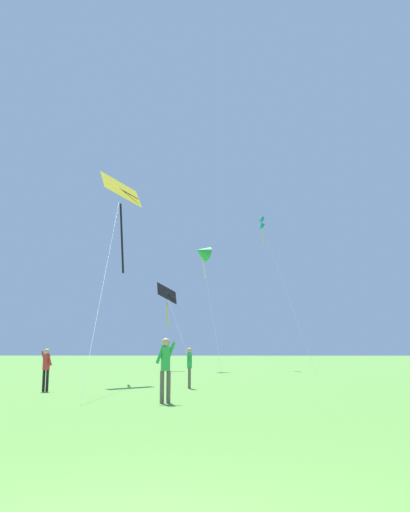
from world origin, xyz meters
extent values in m
cube|color=black|center=(-4.29, 38.86, 6.04)|extent=(1.62, 2.09, 1.82)
cylinder|color=#3F382D|center=(-4.29, 38.86, 6.04)|extent=(1.55, 0.34, 1.04)
cylinder|color=yellow|center=(-4.24, 38.79, 4.32)|extent=(0.22, 0.27, 2.06)
cylinder|color=silver|center=(-2.98, 35.53, 2.94)|extent=(2.63, 6.67, 5.89)
cube|color=teal|center=(3.60, 42.71, 12.95)|extent=(0.51, 0.51, 0.46)
cube|color=teal|center=(3.60, 42.71, 12.35)|extent=(0.51, 0.51, 0.46)
cylinder|color=#3F382D|center=(3.60, 42.71, 12.65)|extent=(0.03, 0.03, 0.86)
cylinder|color=yellow|center=(3.66, 42.65, 11.49)|extent=(0.18, 0.20, 1.55)
cylinder|color=silver|center=(5.02, 37.89, 6.28)|extent=(2.85, 9.66, 12.57)
cone|color=green|center=(-1.45, 38.60, 9.29)|extent=(1.82, 1.79, 1.51)
cylinder|color=silver|center=(-1.32, 38.69, 7.99)|extent=(0.36, 0.28, 1.59)
cylinder|color=silver|center=(-0.62, 34.86, 4.59)|extent=(1.68, 7.48, 9.18)
cube|color=yellow|center=(-4.81, 22.39, 9.66)|extent=(2.14, 2.60, 1.89)
cylinder|color=#3F382D|center=(-4.81, 22.39, 9.66)|extent=(1.71, 0.84, 0.88)
cylinder|color=black|center=(-4.71, 22.46, 7.11)|extent=(0.34, 0.28, 3.58)
cylinder|color=silver|center=(-4.05, 16.42, 4.75)|extent=(1.53, 11.95, 9.50)
cylinder|color=#665B4C|center=(-0.89, 17.67, 0.39)|extent=(0.10, 0.10, 0.78)
cylinder|color=#665B4C|center=(-0.86, 17.51, 0.39)|extent=(0.10, 0.10, 0.78)
cube|color=green|center=(-0.88, 17.59, 1.08)|extent=(0.21, 0.22, 0.59)
cylinder|color=green|center=(-0.90, 17.71, 1.23)|extent=(0.12, 0.27, 0.55)
cylinder|color=green|center=(-0.86, 17.47, 1.23)|extent=(0.12, 0.27, 0.55)
sphere|color=tan|center=(-0.88, 17.59, 1.48)|extent=(0.22, 0.22, 0.22)
cylinder|color=black|center=(-6.11, 15.78, 0.38)|extent=(0.10, 0.10, 0.76)
cylinder|color=black|center=(-5.96, 15.73, 0.38)|extent=(0.10, 0.10, 0.76)
cube|color=red|center=(-6.03, 15.75, 1.05)|extent=(0.24, 0.23, 0.57)
cylinder|color=red|center=(-6.14, 15.79, 1.19)|extent=(0.27, 0.16, 0.53)
cylinder|color=red|center=(-5.92, 15.71, 1.19)|extent=(0.27, 0.16, 0.53)
sphere|color=tan|center=(-6.03, 15.75, 1.44)|extent=(0.21, 0.21, 0.21)
cylinder|color=#665B4C|center=(-1.01, 11.35, 0.45)|extent=(0.12, 0.12, 0.90)
cylinder|color=#665B4C|center=(-1.19, 11.29, 0.45)|extent=(0.12, 0.12, 0.90)
cube|color=green|center=(-1.10, 11.32, 1.24)|extent=(0.28, 0.27, 0.67)
cylinder|color=green|center=(-0.97, 11.37, 1.40)|extent=(0.31, 0.19, 0.63)
cylinder|color=green|center=(-1.23, 11.27, 1.40)|extent=(0.31, 0.19, 0.63)
sphere|color=tan|center=(-1.10, 11.32, 1.70)|extent=(0.25, 0.25, 0.25)
camera|label=1|loc=(0.76, -4.52, 1.43)|focal=38.47mm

